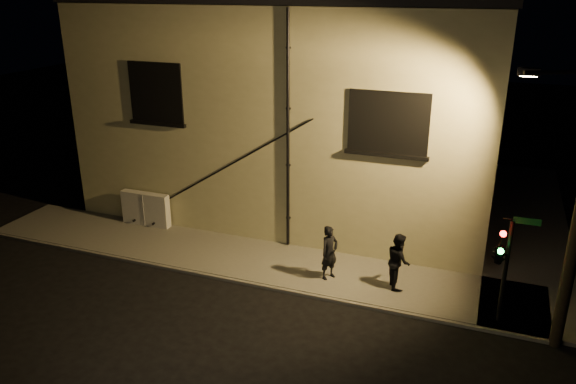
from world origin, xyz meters
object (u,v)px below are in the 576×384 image
at_px(pedestrian_b, 398,261).
at_px(traffic_signal, 500,253).
at_px(pedestrian_a, 329,253).
at_px(utility_cabinet, 146,209).

height_order(pedestrian_b, traffic_signal, traffic_signal).
relative_size(pedestrian_b, traffic_signal, 0.56).
relative_size(pedestrian_a, pedestrian_b, 1.00).
height_order(utility_cabinet, traffic_signal, traffic_signal).
relative_size(utility_cabinet, pedestrian_b, 1.13).
distance_m(utility_cabinet, pedestrian_b, 10.31).
xyz_separation_m(utility_cabinet, pedestrian_b, (10.22, -1.33, 0.23)).
bearing_deg(utility_cabinet, traffic_signal, -10.14).
bearing_deg(traffic_signal, pedestrian_b, 160.64).
bearing_deg(pedestrian_b, utility_cabinet, 60.11).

